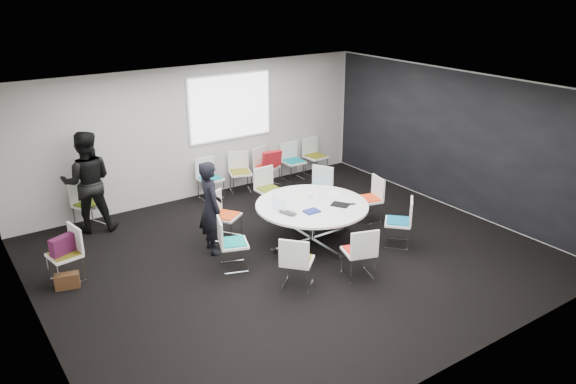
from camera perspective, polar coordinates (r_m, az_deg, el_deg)
room_shell at (r=9.16m, az=0.87°, el=1.46°), size 8.08×7.08×2.88m
conference_table at (r=9.96m, az=2.43°, el=-2.40°), size 1.99×1.99×0.73m
projection_screen at (r=12.23m, az=-5.85°, el=8.57°), size 1.90×0.03×1.35m
chair_ring_a at (r=11.01m, az=8.14°, el=-1.57°), size 0.54×0.55×0.88m
chair_ring_b at (r=11.44m, az=3.13°, el=-0.50°), size 0.61×0.62×0.88m
chair_ring_c at (r=11.39m, az=-1.96°, el=-0.58°), size 0.47×0.46×0.88m
chair_ring_d at (r=10.22m, az=-6.37°, el=-3.33°), size 0.63×0.63×0.88m
chair_ring_e at (r=9.21m, az=-5.60°, el=-6.17°), size 0.58×0.59×0.88m
chair_ring_f at (r=8.64m, az=0.90°, el=-8.03°), size 0.64×0.64×0.88m
chair_ring_g at (r=8.98m, az=7.19°, el=-7.01°), size 0.58×0.57×0.88m
chair_ring_h at (r=10.12m, az=11.11°, el=-3.89°), size 0.64×0.64×0.88m
chair_back_a at (r=12.11m, az=-7.89°, el=0.57°), size 0.49×0.47×0.88m
chair_back_b at (r=12.43m, az=-4.86°, el=1.25°), size 0.58×0.57×0.88m
chair_back_c at (r=12.76m, az=-2.20°, el=1.84°), size 0.58×0.58×0.88m
chair_back_d at (r=13.12m, az=0.53°, el=2.41°), size 0.47×0.46×0.88m
chair_back_e at (r=13.51m, az=2.77°, el=2.93°), size 0.49×0.48×0.88m
chair_spare_left at (r=9.47m, az=-21.55°, el=-6.87°), size 0.52×0.53×0.88m
chair_person_back at (r=11.30m, az=-19.56°, el=-2.04°), size 0.60×0.59×0.88m
person_main at (r=9.59m, az=-7.87°, el=-1.56°), size 0.48×0.65×1.64m
person_back at (r=10.91m, az=-19.72°, el=0.97°), size 1.11×0.99×1.91m
laptop at (r=9.51m, az=0.12°, el=-2.05°), size 0.29×0.38×0.03m
laptop_lid at (r=9.57m, az=-0.94°, el=-1.14°), size 0.09×0.30×0.22m
notebook_black at (r=9.86m, az=5.33°, el=-1.29°), size 0.34×0.37×0.02m
tablet_folio at (r=9.55m, az=2.42°, el=-1.96°), size 0.26×0.20×0.03m
papers_right at (r=10.37m, az=4.57°, el=-0.16°), size 0.37×0.33×0.00m
papers_front at (r=10.11m, az=5.72°, el=-0.77°), size 0.30×0.21×0.00m
cup at (r=10.10m, az=2.26°, el=-0.43°), size 0.08×0.08×0.09m
phone at (r=9.92m, az=6.46°, el=-1.23°), size 0.16×0.12×0.01m
maroon_bag at (r=9.32m, az=-21.92°, el=-5.02°), size 0.42×0.29×0.28m
brown_bag at (r=9.33m, az=-21.52°, el=-8.39°), size 0.39×0.25×0.24m
red_jacket at (r=12.45m, az=-1.66°, el=3.41°), size 0.46×0.21×0.36m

